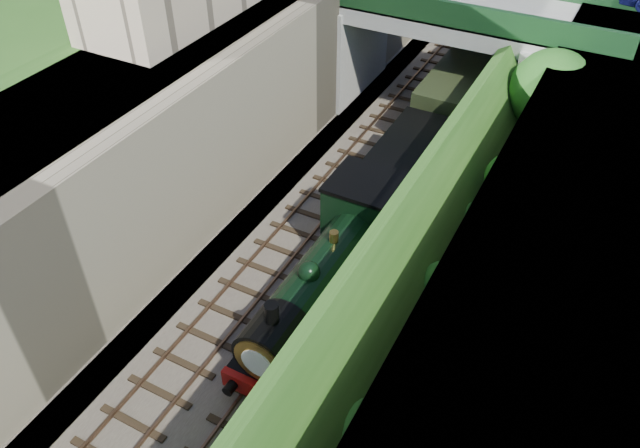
# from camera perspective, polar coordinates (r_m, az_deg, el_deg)

# --- Properties ---
(trackbed) EXTENTS (10.00, 90.00, 0.20)m
(trackbed) POSITION_cam_1_polar(r_m,az_deg,el_deg) (32.58, 8.74, 7.08)
(trackbed) COLOR #473F38
(trackbed) RESTS_ON ground
(retaining_wall) EXTENTS (1.00, 90.00, 7.00)m
(retaining_wall) POSITION_cam_1_polar(r_m,az_deg,el_deg) (32.80, 0.09, 14.61)
(retaining_wall) COLOR #756B56
(retaining_wall) RESTS_ON ground
(street_plateau_left) EXTENTS (6.00, 90.00, 7.00)m
(street_plateau_left) POSITION_cam_1_polar(r_m,az_deg,el_deg) (34.42, -5.27, 15.71)
(street_plateau_left) COLOR #262628
(street_plateau_left) RESTS_ON ground
(street_plateau_right) EXTENTS (8.00, 90.00, 6.25)m
(street_plateau_right) POSITION_cam_1_polar(r_m,az_deg,el_deg) (29.96, 26.57, 6.67)
(street_plateau_right) COLOR #262628
(street_plateau_right) RESTS_ON ground
(embankment_slope) EXTENTS (4.21, 90.00, 6.36)m
(embankment_slope) POSITION_cam_1_polar(r_m,az_deg,el_deg) (27.39, 16.39, 5.35)
(embankment_slope) COLOR #1E4714
(embankment_slope) RESTS_ON ground
(track_left) EXTENTS (2.50, 90.00, 0.20)m
(track_left) POSITION_cam_1_polar(r_m,az_deg,el_deg) (33.07, 5.51, 8.22)
(track_left) COLOR black
(track_left) RESTS_ON trackbed
(track_right) EXTENTS (2.50, 90.00, 0.20)m
(track_right) POSITION_cam_1_polar(r_m,az_deg,el_deg) (32.22, 10.76, 6.71)
(track_right) COLOR black
(track_right) RESTS_ON trackbed
(road_bridge) EXTENTS (16.00, 6.40, 7.25)m
(road_bridge) POSITION_cam_1_polar(r_m,az_deg,el_deg) (33.91, 13.48, 15.48)
(road_bridge) COLOR gray
(road_bridge) RESTS_ON ground
(tree) EXTENTS (3.60, 3.80, 6.60)m
(tree) POSITION_cam_1_polar(r_m,az_deg,el_deg) (29.22, 20.59, 11.15)
(tree) COLOR black
(tree) RESTS_ON ground
(locomotive) EXTENTS (3.10, 10.22, 3.83)m
(locomotive) POSITION_cam_1_polar(r_m,az_deg,el_deg) (22.37, 1.04, -4.49)
(locomotive) COLOR black
(locomotive) RESTS_ON trackbed
(tender) EXTENTS (2.70, 6.00, 3.05)m
(tender) POSITION_cam_1_polar(r_m,az_deg,el_deg) (27.82, 7.96, 4.58)
(tender) COLOR black
(tender) RESTS_ON trackbed
(coach_front) EXTENTS (2.90, 18.00, 3.70)m
(coach_front) POSITION_cam_1_polar(r_m,az_deg,el_deg) (38.27, 15.23, 14.70)
(coach_front) COLOR black
(coach_front) RESTS_ON trackbed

